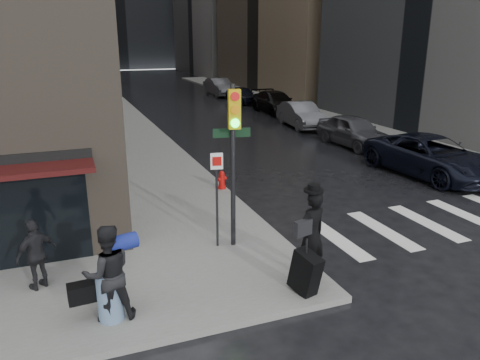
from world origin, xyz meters
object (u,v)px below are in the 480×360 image
(parked_car_2, at_px, (301,115))
(parked_car_3, at_px, (276,102))
(parked_car_0, at_px, (431,156))
(parked_car_4, at_px, (243,95))
(parked_car_5, at_px, (219,87))
(traffic_light, at_px, (232,146))
(parked_car_1, at_px, (354,131))
(man_greycoat, at_px, (36,254))
(man_overcoat, at_px, (310,241))
(man_jeans, at_px, (107,273))
(fire_hydrant, at_px, (222,181))

(parked_car_2, relative_size, parked_car_3, 0.87)
(parked_car_0, relative_size, parked_car_3, 1.09)
(parked_car_4, relative_size, parked_car_5, 0.83)
(traffic_light, distance_m, parked_car_1, 13.90)
(traffic_light, distance_m, parked_car_4, 28.35)
(man_greycoat, distance_m, parked_car_5, 35.67)
(traffic_light, height_order, parked_car_3, traffic_light)
(man_greycoat, height_order, traffic_light, traffic_light)
(man_greycoat, relative_size, parked_car_2, 0.34)
(parked_car_1, height_order, parked_car_3, parked_car_1)
(man_overcoat, relative_size, parked_car_1, 0.49)
(man_overcoat, height_order, parked_car_3, man_overcoat)
(man_jeans, relative_size, fire_hydrant, 2.97)
(man_jeans, bearing_deg, man_greycoat, -57.35)
(fire_hydrant, height_order, parked_car_1, parked_car_1)
(fire_hydrant, xyz_separation_m, parked_car_0, (8.62, -0.98, 0.36))
(fire_hydrant, bearing_deg, man_overcoat, -92.46)
(parked_car_4, bearing_deg, parked_car_2, -97.94)
(man_greycoat, relative_size, parked_car_5, 0.33)
(parked_car_0, height_order, parked_car_5, parked_car_5)
(traffic_light, xyz_separation_m, parked_car_5, (10.38, 31.85, -2.06))
(parked_car_4, bearing_deg, parked_car_0, -96.95)
(man_greycoat, distance_m, parked_car_3, 26.24)
(man_overcoat, height_order, parked_car_1, man_overcoat)
(parked_car_4, bearing_deg, parked_car_3, -91.32)
(traffic_light, bearing_deg, parked_car_3, 72.34)
(man_jeans, height_order, parked_car_0, man_jeans)
(parked_car_1, distance_m, parked_car_2, 5.63)
(man_greycoat, relative_size, traffic_light, 0.38)
(traffic_light, relative_size, fire_hydrant, 6.37)
(parked_car_3, height_order, parked_car_4, parked_car_3)
(parked_car_2, bearing_deg, man_greycoat, -128.02)
(parked_car_3, height_order, parked_car_5, parked_car_5)
(man_greycoat, height_order, parked_car_3, man_greycoat)
(man_overcoat, bearing_deg, man_jeans, -15.51)
(traffic_light, xyz_separation_m, parked_car_1, (10.07, 9.35, -2.08))
(traffic_light, xyz_separation_m, parked_car_3, (10.94, 20.60, -2.10))
(man_overcoat, bearing_deg, parked_car_1, -143.08)
(parked_car_0, bearing_deg, fire_hydrant, 168.53)
(man_greycoat, distance_m, traffic_light, 5.09)
(man_jeans, distance_m, fire_hydrant, 8.41)
(man_overcoat, bearing_deg, parked_car_4, -123.64)
(parked_car_5, bearing_deg, traffic_light, -109.10)
(parked_car_4, bearing_deg, man_greycoat, -125.13)
(parked_car_1, height_order, parked_car_2, parked_car_1)
(fire_hydrant, relative_size, parked_car_4, 0.16)
(man_overcoat, relative_size, parked_car_5, 0.46)
(fire_hydrant, distance_m, parked_car_1, 9.92)
(man_overcoat, xyz_separation_m, parked_car_1, (9.05, 11.63, -0.31))
(traffic_light, bearing_deg, man_jeans, -135.98)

